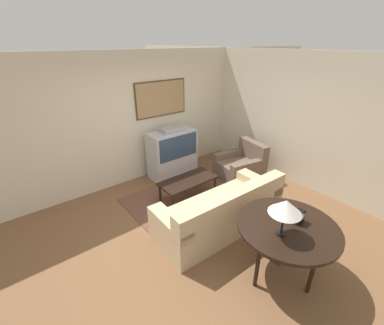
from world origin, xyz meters
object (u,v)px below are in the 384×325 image
tv (172,153)px  mantel_clock (299,217)px  table_lamp (286,207)px  console_table (288,230)px  armchair (241,166)px  couch (221,213)px  coffee_table (188,181)px

tv → mantel_clock: (-0.32, -3.24, 0.32)m
table_lamp → console_table: bearing=8.4°
armchair → console_table: size_ratio=0.84×
tv → table_lamp: size_ratio=2.43×
table_lamp → mantel_clock: table_lamp is taller
couch → table_lamp: bearing=81.4°
armchair → console_table: bearing=-26.4°
mantel_clock → table_lamp: bearing=179.8°
couch → coffee_table: bearing=-95.3°
table_lamp → mantel_clock: 0.47m
armchair → table_lamp: table_lamp is taller
armchair → coffee_table: (-1.49, 0.04, 0.12)m
console_table → table_lamp: table_lamp is taller
mantel_clock → armchair: bearing=56.2°
console_table → mantel_clock: (0.15, -0.03, 0.15)m
couch → table_lamp: (-0.21, -1.18, 0.86)m
tv → coffee_table: (-0.34, -1.01, -0.16)m
console_table → couch: bearing=89.7°
console_table → table_lamp: bearing=-171.6°
armchair → couch: bearing=-47.6°
tv → mantel_clock: bearing=-95.6°
console_table → table_lamp: (-0.21, -0.03, 0.45)m
tv → console_table: size_ratio=0.92×
couch → armchair: (1.62, 1.01, -0.04)m
tv → mantel_clock: size_ratio=6.89×
console_table → mantel_clock: bearing=-11.6°
coffee_table → mantel_clock: (0.02, -2.23, 0.49)m
armchair → tv: bearing=-121.7°
armchair → table_lamp: (-1.83, -2.19, 0.90)m
couch → tv: bearing=-101.1°
armchair → mantel_clock: 2.71m
armchair → table_lamp: 3.00m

